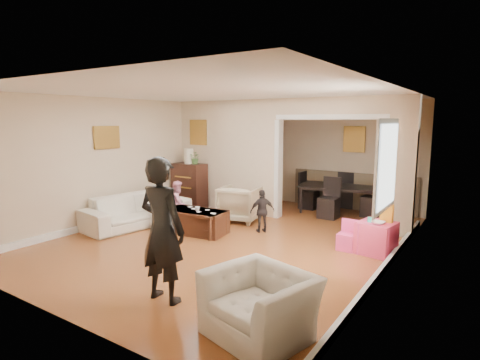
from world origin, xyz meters
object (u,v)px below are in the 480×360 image
Objects in this scene: cyan_cup at (370,220)px; child_kneel_b at (178,203)px; dresser at (189,186)px; coffee_table at (195,221)px; sofa at (138,210)px; coffee_cup at (197,209)px; child_kneel_a at (157,206)px; table_lamp at (189,156)px; armchair_back at (240,204)px; play_table at (376,238)px; armchair_front at (260,305)px; child_toddler at (262,211)px; dining_table at (339,199)px; adult_person at (162,230)px.

cyan_cup is 0.09× the size of child_kneel_b.
coffee_table is (1.47, -1.56, -0.33)m from dresser.
coffee_cup is (1.45, 0.16, 0.17)m from sofa.
child_kneel_a is (-3.96, -0.82, -0.11)m from cyan_cup.
child_kneel_b is at bearing -58.46° from table_lamp.
child_kneel_a is (-0.95, -0.10, -0.05)m from coffee_cup.
dresser is at bearing -22.78° from armchair_back.
sofa is at bearing -168.48° from play_table.
child_kneel_b is (0.77, -1.26, -0.10)m from dresser.
coffee_table is (-2.87, 2.44, -0.10)m from armchair_front.
play_table is at bearing 130.74° from child_toddler.
play_table is 2.85m from dining_table.
sofa is at bearing -86.02° from dresser.
coffee_cup is at bearing -82.34° from child_kneel_a.
adult_person is 3.28m from child_kneel_a.
table_lamp reaches higher than cyan_cup.
child_toddler reaches higher than play_table.
adult_person is at bearing -59.13° from coffee_cup.
armchair_back is at bearing -72.57° from child_kneel_b.
child_kneel_a is (0.62, -1.71, -0.84)m from table_lamp.
child_toddler is at bearing -59.18° from sofa.
child_kneel_b reaches higher than child_kneel_a.
sofa is 1.22× the size of dining_table.
table_lamp is at bearing 12.95° from sofa.
sofa is at bearing 98.84° from child_kneel_a.
adult_person reaches higher than dresser.
child_toddler is at bearing -17.81° from dresser.
armchair_back is at bearing -38.17° from sofa.
child_kneel_a is 0.47m from child_kneel_b.
child_kneel_b is at bearing -42.77° from sofa.
armchair_back is 0.97m from child_toddler.
armchair_front is 1.13× the size of child_kneel_a.
adult_person reaches higher than child_kneel_b.
armchair_front is at bearing -108.92° from sofa.
armchair_back reaches higher than cyan_cup.
child_toddler is (1.75, 0.45, -0.04)m from child_kneel_b.
cyan_cup is (-0.10, -0.05, 0.30)m from play_table.
child_kneel_a reaches higher than child_toddler.
cyan_cup is at bearing -73.98° from dining_table.
adult_person reaches higher than play_table.
child_kneel_b is at bearing -58.46° from dresser.
child_toddler is at bearing -118.66° from dining_table.
child_kneel_b is at bearing 156.80° from coffee_table.
child_kneel_a is (-2.35, 2.25, -0.43)m from adult_person.
armchair_front is 4.37m from child_kneel_a.
coffee_cup is 0.87m from child_kneel_b.
coffee_cup is at bearing -129.86° from dining_table.
play_table is 3.60m from adult_person.
table_lamp is (0.00, 0.00, 0.73)m from dresser.
coffee_table is 0.66× the size of dining_table.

